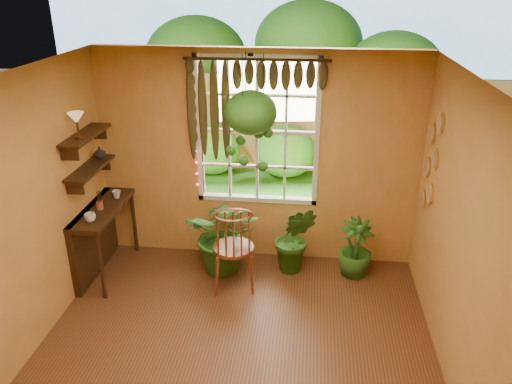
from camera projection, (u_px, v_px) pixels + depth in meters
floor at (230, 375)px, 4.70m from camera, size 4.50×4.50×0.00m
ceiling at (222, 90)px, 3.61m from camera, size 4.50×4.50×0.00m
wall_back at (257, 159)px, 6.20m from camera, size 4.00×0.00×4.00m
wall_left at (1, 238)px, 4.37m from camera, size 0.00×4.50×4.50m
wall_right at (475, 266)px, 3.94m from camera, size 0.00×4.50×4.50m
window at (257, 132)px, 6.09m from camera, size 1.52×0.10×1.86m
valance_vine at (249, 86)px, 5.76m from camera, size 1.70×0.12×1.10m
string_lights at (194, 128)px, 6.07m from camera, size 0.03×0.03×1.54m
wall_plates at (430, 164)px, 5.49m from camera, size 0.04×0.32×1.10m
counter_ledge at (97, 232)px, 6.13m from camera, size 0.40×1.20×0.90m
shelf_lower at (90, 168)px, 5.79m from camera, size 0.25×0.90×0.04m
shelf_upper at (86, 135)px, 5.63m from camera, size 0.25×0.90×0.04m
backyard at (293, 88)px, 10.41m from camera, size 14.00×10.00×12.00m
windsor_chair at (234, 259)px, 5.89m from camera, size 0.56×0.58×1.29m
potted_plant_left at (224, 234)px, 6.19m from camera, size 0.92×0.81×1.01m
potted_plant_mid at (295, 239)px, 6.18m from camera, size 0.54×0.46×0.92m
potted_plant_right at (355, 248)px, 6.13m from camera, size 0.55×0.55×0.75m
hanging_basket at (251, 120)px, 5.60m from camera, size 0.59×0.59×1.31m
cup_a at (90, 217)px, 5.62m from camera, size 0.15×0.15×0.10m
cup_b at (117, 194)px, 6.21m from camera, size 0.13×0.13×0.10m
brush_jar at (99, 200)px, 5.89m from camera, size 0.08×0.08×0.30m
shelf_vase at (100, 153)px, 6.01m from camera, size 0.17×0.17×0.15m
tiffany_lamp at (76, 120)px, 5.36m from camera, size 0.18×0.18×0.29m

